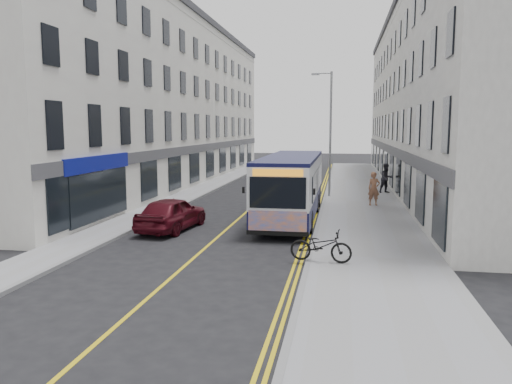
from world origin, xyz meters
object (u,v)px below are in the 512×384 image
at_px(pedestrian_far, 386,178).
at_px(car_maroon, 172,213).
at_px(city_bus, 292,185).
at_px(pedestrian_near, 374,189).
at_px(streetlamp, 329,130).
at_px(bicycle, 321,246).
at_px(car_white, 298,178).

xyz_separation_m(pedestrian_far, car_maroon, (-10.36, -13.72, -0.37)).
bearing_deg(car_maroon, pedestrian_far, -120.19).
bearing_deg(city_bus, pedestrian_near, 45.93).
distance_m(streetlamp, pedestrian_far, 5.51).
xyz_separation_m(streetlamp, pedestrian_near, (2.67, -3.44, -3.31)).
xyz_separation_m(city_bus, bicycle, (1.81, -8.23, -1.06)).
bearing_deg(car_white, city_bus, -91.95).
bearing_deg(pedestrian_near, streetlamp, 113.52).
relative_size(streetlamp, car_maroon, 1.82).
bearing_deg(car_maroon, streetlamp, -112.79).
bearing_deg(pedestrian_near, pedestrian_far, 64.23).
relative_size(streetlamp, car_white, 1.80).
distance_m(bicycle, pedestrian_far, 18.67).
xyz_separation_m(pedestrian_far, car_white, (-6.20, 2.79, -0.39)).
bearing_deg(streetlamp, city_bus, -101.40).
height_order(pedestrian_near, pedestrian_far, pedestrian_far).
xyz_separation_m(streetlamp, bicycle, (0.23, -16.06, -3.72)).
bearing_deg(pedestrian_far, pedestrian_near, -130.35).
bearing_deg(pedestrian_far, city_bus, -147.03).
bearing_deg(pedestrian_far, car_white, 126.93).
height_order(bicycle, car_maroon, car_maroon).
relative_size(pedestrian_near, car_white, 0.43).
height_order(streetlamp, pedestrian_near, streetlamp).
bearing_deg(pedestrian_near, bicycle, -115.18).
bearing_deg(pedestrian_far, bicycle, -129.94).
distance_m(pedestrian_far, car_white, 6.81).
relative_size(streetlamp, pedestrian_near, 4.20).
height_order(city_bus, car_maroon, city_bus).
bearing_deg(car_white, car_maroon, -109.58).
height_order(streetlamp, city_bus, streetlamp).
bearing_deg(car_maroon, city_bus, -136.85).
height_order(pedestrian_near, car_white, pedestrian_near).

